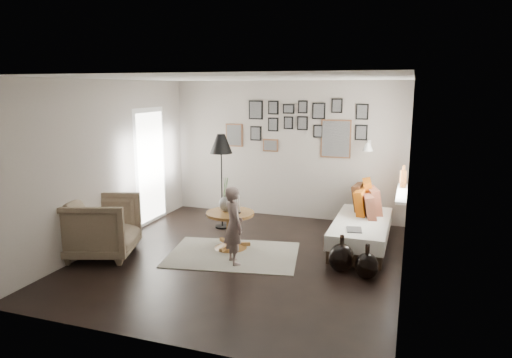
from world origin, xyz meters
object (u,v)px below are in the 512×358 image
(daybed, at_px, (362,227))
(demijohn_large, at_px, (341,258))
(floor_lamp, at_px, (221,147))
(child, at_px, (234,225))
(magazine_basket, at_px, (106,240))
(pedestal_table, at_px, (230,232))
(vase, at_px, (226,201))
(demijohn_small, at_px, (367,266))
(armchair, at_px, (102,227))

(daybed, height_order, demijohn_large, daybed)
(floor_lamp, relative_size, child, 1.49)
(daybed, height_order, magazine_basket, daybed)
(pedestal_table, height_order, vase, vase)
(demijohn_small, bearing_deg, armchair, -173.78)
(vase, xyz_separation_m, daybed, (2.00, 0.82, -0.46))
(vase, relative_size, daybed, 0.27)
(armchair, bearing_deg, daybed, -82.89)
(demijohn_large, distance_m, child, 1.55)
(floor_lamp, relative_size, magazine_basket, 3.77)
(pedestal_table, bearing_deg, demijohn_small, -13.15)
(pedestal_table, height_order, floor_lamp, floor_lamp)
(floor_lamp, relative_size, demijohn_small, 3.54)
(pedestal_table, height_order, armchair, armchair)
(magazine_basket, bearing_deg, armchair, -91.52)
(demijohn_small, xyz_separation_m, child, (-1.85, -0.07, 0.38))
(vase, distance_m, child, 0.71)
(vase, bearing_deg, child, -58.19)
(daybed, bearing_deg, pedestal_table, -156.08)
(daybed, height_order, child, child)
(floor_lamp, height_order, magazine_basket, floor_lamp)
(pedestal_table, relative_size, armchair, 0.76)
(pedestal_table, distance_m, demijohn_small, 2.19)
(armchair, bearing_deg, demijohn_small, -102.53)
(magazine_basket, height_order, child, child)
(child, bearing_deg, armchair, 58.93)
(demijohn_small, distance_m, child, 1.89)
(armchair, xyz_separation_m, demijohn_small, (3.81, 0.42, -0.27))
(magazine_basket, bearing_deg, vase, 27.78)
(demijohn_large, relative_size, demijohn_small, 1.10)
(child, bearing_deg, daybed, -90.68)
(pedestal_table, distance_m, armchair, 1.92)
(daybed, xyz_separation_m, armchair, (-3.61, -1.75, 0.15))
(vase, distance_m, demijohn_large, 1.98)
(armchair, distance_m, floor_lamp, 2.41)
(pedestal_table, bearing_deg, vase, 165.96)
(floor_lamp, bearing_deg, armchair, -121.10)
(pedestal_table, xyz_separation_m, daybed, (1.92, 0.84, 0.02))
(armchair, bearing_deg, pedestal_table, -80.32)
(pedestal_table, xyz_separation_m, armchair, (-1.69, -0.91, 0.18))
(demijohn_large, bearing_deg, floor_lamp, 150.01)
(vase, xyz_separation_m, demijohn_small, (2.21, -0.52, -0.57))
(armchair, xyz_separation_m, child, (1.97, 0.35, 0.12))
(pedestal_table, xyz_separation_m, child, (0.28, -0.56, 0.29))
(demijohn_large, bearing_deg, demijohn_small, -18.92)
(pedestal_table, height_order, magazine_basket, pedestal_table)
(armchair, relative_size, demijohn_small, 2.08)
(magazine_basket, bearing_deg, daybed, 24.74)
(pedestal_table, xyz_separation_m, magazine_basket, (-1.68, -0.82, -0.05))
(vase, bearing_deg, daybed, 22.18)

